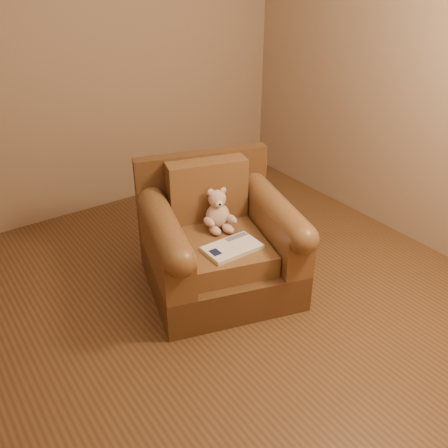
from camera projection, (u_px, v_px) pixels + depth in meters
floor at (204, 339)px, 2.98m from camera, size 4.00×4.00×0.00m
room at (196, 36)px, 2.13m from camera, size 4.02×4.02×2.71m
armchair at (218, 243)px, 3.32m from camera, size 1.14×1.10×0.83m
teddy_bear at (218, 213)px, 3.30m from camera, size 0.20×0.24×0.28m
guidebook at (232, 248)px, 3.10m from camera, size 0.35×0.21×0.03m
side_table at (232, 201)px, 3.99m from camera, size 0.35×0.35×0.48m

